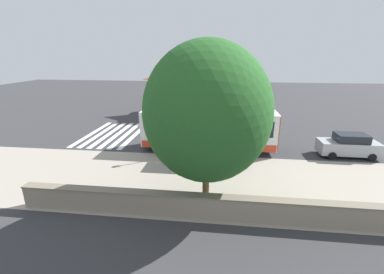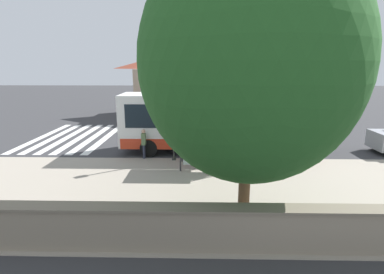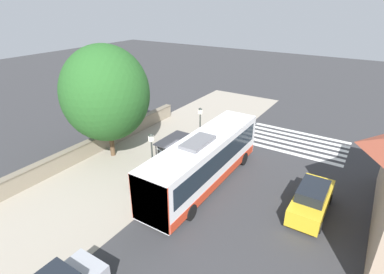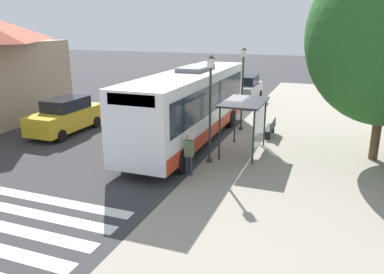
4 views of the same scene
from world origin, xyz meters
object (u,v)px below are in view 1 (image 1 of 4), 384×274
at_px(parked_car_behind_bus, 349,145).
at_px(parked_car_far_lane, 204,120).
at_px(street_lamp_far, 246,127).
at_px(pedestrian, 157,143).
at_px(bus, 208,129).
at_px(street_lamp_near, 176,125).
at_px(bench, 237,162).
at_px(shade_tree, 207,113).
at_px(bus_shelter, 197,138).

bearing_deg(parked_car_behind_bus, parked_car_far_lane, 60.10).
height_order(street_lamp_far, parked_car_far_lane, street_lamp_far).
xyz_separation_m(pedestrian, parked_car_behind_bus, (1.36, -15.93, -0.04)).
relative_size(bus, street_lamp_near, 2.53).
bearing_deg(street_lamp_far, bus, 57.63).
height_order(pedestrian, bench, pedestrian).
distance_m(bench, parked_car_far_lane, 11.13).
bearing_deg(pedestrian, street_lamp_far, -92.67).
xyz_separation_m(parked_car_behind_bus, parked_car_far_lane, (7.18, 12.48, -0.01)).
height_order(bus, shade_tree, shade_tree).
bearing_deg(shade_tree, bus, 2.25).
height_order(bench, street_lamp_near, street_lamp_near).
bearing_deg(bench, bus_shelter, 78.58).
bearing_deg(parked_car_far_lane, bench, -163.25).
xyz_separation_m(bus_shelter, street_lamp_far, (1.14, -3.78, 0.66)).
distance_m(bus_shelter, parked_car_behind_bus, 12.76).
bearing_deg(shade_tree, street_lamp_far, -22.29).
bearing_deg(bus_shelter, bench, -101.42).
xyz_separation_m(pedestrian, parked_car_far_lane, (8.54, -3.44, -0.06)).
relative_size(pedestrian, bench, 0.98).
bearing_deg(parked_car_behind_bus, shade_tree, 126.26).
bearing_deg(parked_car_behind_bus, bench, 110.52).
distance_m(bus_shelter, pedestrian, 3.97).
relative_size(street_lamp_near, parked_car_far_lane, 0.98).
distance_m(bus_shelter, street_lamp_far, 4.00).
height_order(pedestrian, shade_tree, shade_tree).
bearing_deg(bus, street_lamp_far, -122.37).
bearing_deg(bench, street_lamp_near, 69.74).
distance_m(street_lamp_near, parked_car_far_lane, 9.17).
relative_size(street_lamp_far, parked_car_far_lane, 0.98).
xyz_separation_m(bus, pedestrian, (-1.59, 4.27, -0.93)).
bearing_deg(parked_car_behind_bus, street_lamp_near, 96.63).
bearing_deg(parked_car_far_lane, shade_tree, -175.73).
relative_size(bus_shelter, pedestrian, 1.77).
height_order(street_lamp_near, parked_car_behind_bus, street_lamp_near).
xyz_separation_m(street_lamp_far, shade_tree, (-6.61, 2.71, 2.59)).
bearing_deg(street_lamp_far, parked_car_behind_bus, -78.82).
relative_size(street_lamp_near, street_lamp_far, 1.00).
distance_m(bus_shelter, street_lamp_near, 2.27).
relative_size(bench, street_lamp_near, 0.38).
relative_size(street_lamp_far, shade_tree, 0.51).
height_order(bus_shelter, shade_tree, shade_tree).
xyz_separation_m(bus_shelter, parked_car_far_lane, (10.02, 0.09, -1.10)).
height_order(bus_shelter, street_lamp_near, street_lamp_near).
relative_size(bus_shelter, bench, 1.73).
distance_m(street_lamp_far, parked_car_far_lane, 9.85).
height_order(pedestrian, parked_car_behind_bus, parked_car_behind_bus).
height_order(bus_shelter, parked_car_far_lane, bus_shelter).
height_order(bus_shelter, pedestrian, bus_shelter).
distance_m(pedestrian, shade_tree, 9.37).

